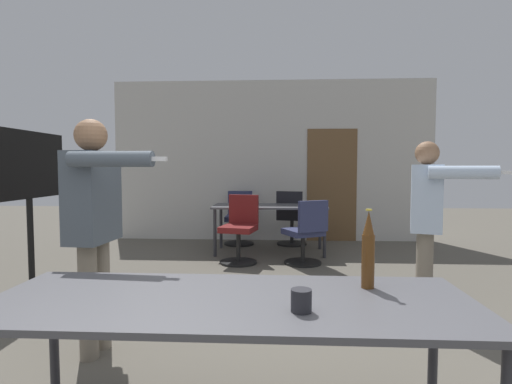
% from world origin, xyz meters
% --- Properties ---
extents(back_wall, '(5.86, 0.12, 2.94)m').
position_xyz_m(back_wall, '(0.03, 5.91, 1.46)').
color(back_wall, beige).
rests_on(back_wall, ground_plane).
extents(conference_table_near, '(2.21, 0.80, 0.75)m').
position_xyz_m(conference_table_near, '(-0.10, 0.28, 0.69)').
color(conference_table_near, '#4C4C51').
rests_on(conference_table_near, ground_plane).
extents(conference_table_far, '(1.77, 0.77, 0.75)m').
position_xyz_m(conference_table_far, '(-0.01, 4.76, 0.68)').
color(conference_table_far, '#4C4C51').
rests_on(conference_table_far, ground_plane).
extents(tv_screen, '(0.44, 1.21, 1.71)m').
position_xyz_m(tv_screen, '(-2.38, 2.36, 1.10)').
color(tv_screen, black).
rests_on(tv_screen, ground_plane).
extents(person_far_watching, '(0.70, 0.81, 1.59)m').
position_xyz_m(person_far_watching, '(1.49, 2.22, 0.94)').
color(person_far_watching, slate).
rests_on(person_far_watching, ground_plane).
extents(person_near_casual, '(0.76, 0.66, 1.69)m').
position_xyz_m(person_near_casual, '(-1.19, 1.25, 1.02)').
color(person_near_casual, slate).
rests_on(person_near_casual, ground_plane).
extents(office_chair_far_left, '(0.64, 0.67, 0.91)m').
position_xyz_m(office_chair_far_left, '(0.50, 3.99, 0.42)').
color(office_chair_far_left, black).
rests_on(office_chair_far_left, ground_plane).
extents(office_chair_side_rolled, '(0.55, 0.60, 0.95)m').
position_xyz_m(office_chair_side_rolled, '(-0.42, 4.11, 0.45)').
color(office_chair_side_rolled, black).
rests_on(office_chair_side_rolled, ground_plane).
extents(office_chair_mid_tucked, '(0.55, 0.60, 0.95)m').
position_xyz_m(office_chair_mid_tucked, '(0.35, 5.37, 0.45)').
color(office_chair_mid_tucked, black).
rests_on(office_chair_mid_tucked, ground_plane).
extents(office_chair_near_pushed, '(0.52, 0.55, 0.92)m').
position_xyz_m(office_chair_near_pushed, '(-0.56, 5.48, 0.43)').
color(office_chair_near_pushed, black).
rests_on(office_chair_near_pushed, ground_plane).
extents(beer_bottle, '(0.06, 0.06, 0.39)m').
position_xyz_m(beer_bottle, '(0.56, 0.47, 0.94)').
color(beer_bottle, '#563314').
rests_on(beer_bottle, conference_table_near).
extents(drink_cup, '(0.09, 0.09, 0.09)m').
position_xyz_m(drink_cup, '(0.21, 0.12, 0.80)').
color(drink_cup, '#232328').
rests_on(drink_cup, conference_table_near).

